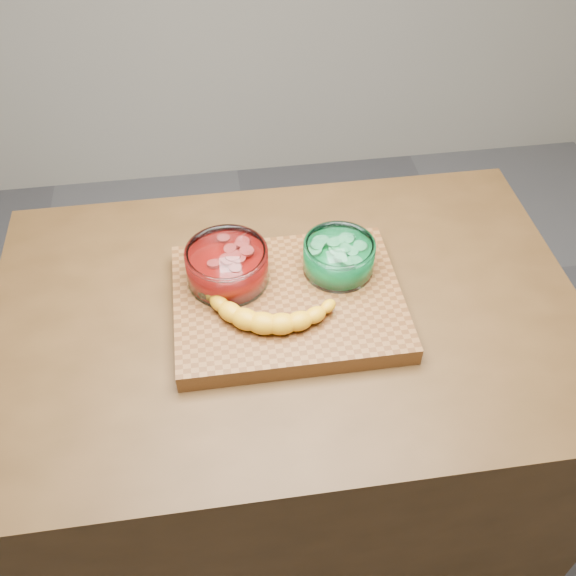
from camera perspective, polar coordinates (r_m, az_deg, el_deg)
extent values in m
plane|color=#58585D|center=(2.05, 0.00, -18.95)|extent=(3.50, 3.50, 0.00)
cube|color=#472E15|center=(1.66, 0.00, -12.35)|extent=(1.20, 0.80, 0.90)
cube|color=brown|center=(1.28, 0.00, -1.24)|extent=(0.45, 0.35, 0.04)
cylinder|color=white|center=(1.28, -5.42, 2.00)|extent=(0.16, 0.16, 0.08)
cylinder|color=#AD120D|center=(1.28, -5.38, 1.63)|extent=(0.14, 0.14, 0.04)
cylinder|color=#DC4C45|center=(1.26, -5.48, 2.63)|extent=(0.13, 0.13, 0.02)
cylinder|color=white|center=(1.30, 4.53, 2.80)|extent=(0.14, 0.14, 0.07)
cylinder|color=#149B43|center=(1.31, 4.51, 2.50)|extent=(0.12, 0.12, 0.04)
cylinder|color=#70EF90|center=(1.29, 4.58, 3.41)|extent=(0.12, 0.12, 0.02)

